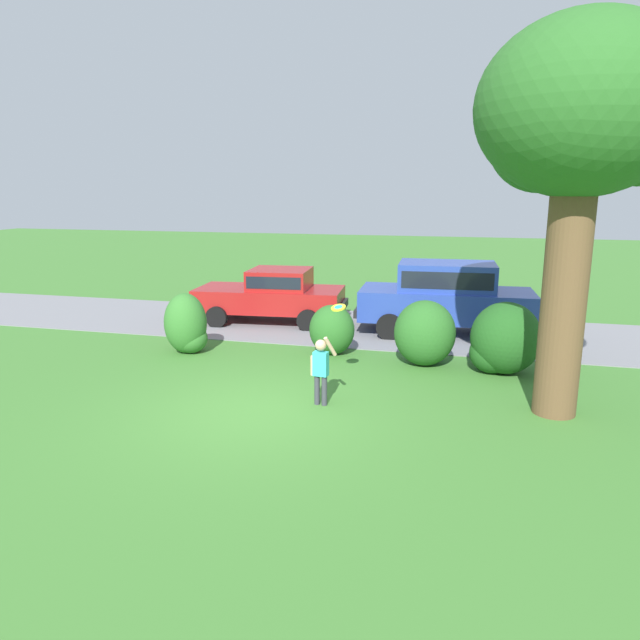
{
  "coord_description": "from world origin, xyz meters",
  "views": [
    {
      "loc": [
        3.45,
        -8.95,
        3.8
      ],
      "look_at": [
        0.52,
        2.61,
        1.1
      ],
      "focal_mm": 32.53,
      "sensor_mm": 36.0,
      "label": 1
    }
  ],
  "objects": [
    {
      "name": "shrub_centre_right",
      "position": [
        4.29,
        3.37,
        0.69
      ],
      "size": [
        1.45,
        1.48,
        1.52
      ],
      "color": "#1E511C",
      "rests_on": "ground"
    },
    {
      "name": "ground_plane",
      "position": [
        0.0,
        0.0,
        0.0
      ],
      "size": [
        80.0,
        80.0,
        0.0
      ],
      "primitive_type": "plane",
      "color": "#3D752D"
    },
    {
      "name": "driveway_strip",
      "position": [
        0.0,
        6.58,
        0.01
      ],
      "size": [
        28.0,
        4.4,
        0.02
      ],
      "primitive_type": "cube",
      "color": "slate",
      "rests_on": "ground"
    },
    {
      "name": "oak_tree_large",
      "position": [
        5.08,
        1.34,
        4.8
      ],
      "size": [
        3.35,
        3.33,
        6.45
      ],
      "color": "brown",
      "rests_on": "ground"
    },
    {
      "name": "parked_sedan",
      "position": [
        -1.94,
        6.76,
        0.85
      ],
      "size": [
        4.53,
        2.36,
        1.56
      ],
      "color": "maroon",
      "rests_on": "ground"
    },
    {
      "name": "parked_suv",
      "position": [
        2.98,
        6.54,
        1.08
      ],
      "size": [
        4.77,
        2.25,
        1.92
      ],
      "color": "#28429E",
      "rests_on": "ground"
    },
    {
      "name": "shrub_near_tree",
      "position": [
        -2.86,
        3.15,
        0.63
      ],
      "size": [
        1.0,
        0.99,
        1.43
      ],
      "color": "#33702B",
      "rests_on": "ground"
    },
    {
      "name": "frisbee",
      "position": [
        1.16,
        1.52,
        1.62
      ],
      "size": [
        0.29,
        0.28,
        0.13
      ],
      "color": "yellow"
    },
    {
      "name": "shrub_centre_left",
      "position": [
        0.49,
        3.87,
        0.59
      ],
      "size": [
        1.07,
        0.93,
        1.18
      ],
      "color": "#286023",
      "rests_on": "ground"
    },
    {
      "name": "shrub_centre",
      "position": [
        2.65,
        3.53,
        0.72
      ],
      "size": [
        1.34,
        1.23,
        1.45
      ],
      "color": "#286023",
      "rests_on": "ground"
    },
    {
      "name": "child_thrower",
      "position": [
        1.04,
        0.61,
        0.72
      ],
      "size": [
        0.46,
        0.24,
        1.29
      ],
      "color": "#383842",
      "rests_on": "ground"
    }
  ]
}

